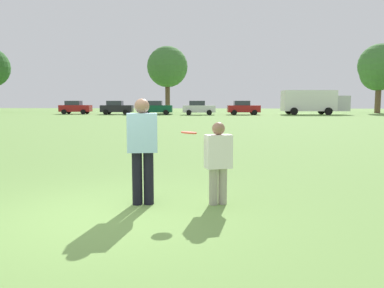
{
  "coord_description": "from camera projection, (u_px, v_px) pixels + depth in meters",
  "views": [
    {
      "loc": [
        1.86,
        -5.61,
        1.78
      ],
      "look_at": [
        1.28,
        1.41,
        0.99
      ],
      "focal_mm": 35.88,
      "sensor_mm": 36.0,
      "label": 1
    }
  ],
  "objects": [
    {
      "name": "tree_east_oak",
      "position": [
        380.0,
        65.0,
        56.3
      ],
      "size": [
        6.25,
        6.25,
        10.16
      ],
      "color": "brown",
      "rests_on": "ground"
    },
    {
      "name": "ground_plane",
      "position": [
        102.0,
        217.0,
        5.91
      ],
      "size": [
        176.88,
        176.88,
        0.0
      ],
      "primitive_type": "plane",
      "color": "#6B9347"
    },
    {
      "name": "parked_car_near_right",
      "position": [
        243.0,
        108.0,
        50.12
      ],
      "size": [
        4.33,
        2.47,
        1.82
      ],
      "color": "maroon",
      "rests_on": "ground"
    },
    {
      "name": "parked_car_near_left",
      "position": [
        75.0,
        107.0,
        52.91
      ],
      "size": [
        4.33,
        2.47,
        1.82
      ],
      "color": "maroon",
      "rests_on": "ground"
    },
    {
      "name": "player_thrower",
      "position": [
        142.0,
        145.0,
        6.54
      ],
      "size": [
        0.55,
        0.38,
        1.82
      ],
      "color": "black",
      "rests_on": "ground"
    },
    {
      "name": "tree_east_birch",
      "position": [
        379.0,
        73.0,
        56.66
      ],
      "size": [
        5.29,
        5.29,
        8.6
      ],
      "color": "brown",
      "rests_on": "ground"
    },
    {
      "name": "traffic_cone",
      "position": [
        139.0,
        139.0,
        15.86
      ],
      "size": [
        0.32,
        0.32,
        0.48
      ],
      "color": "#D8590C",
      "rests_on": "ground"
    },
    {
      "name": "parked_car_mid_left",
      "position": [
        116.0,
        108.0,
        51.33
      ],
      "size": [
        4.33,
        2.47,
        1.82
      ],
      "color": "black",
      "rests_on": "ground"
    },
    {
      "name": "tree_center_elm",
      "position": [
        167.0,
        67.0,
        59.17
      ],
      "size": [
        6.27,
        6.27,
        10.19
      ],
      "color": "brown",
      "rests_on": "ground"
    },
    {
      "name": "frisbee",
      "position": [
        189.0,
        133.0,
        6.52
      ],
      "size": [
        0.27,
        0.27,
        0.05
      ],
      "color": "#E54C33"
    },
    {
      "name": "player_defender",
      "position": [
        218.0,
        159.0,
        6.56
      ],
      "size": [
        0.5,
        0.39,
        1.43
      ],
      "color": "gray",
      "rests_on": "ground"
    },
    {
      "name": "box_truck",
      "position": [
        313.0,
        101.0,
        50.33
      ],
      "size": [
        8.66,
        3.43,
        3.18
      ],
      "color": "white",
      "rests_on": "ground"
    },
    {
      "name": "parked_car_center",
      "position": [
        156.0,
        108.0,
        50.33
      ],
      "size": [
        4.33,
        2.47,
        1.82
      ],
      "color": "#0C4C2D",
      "rests_on": "ground"
    },
    {
      "name": "parked_car_mid_right",
      "position": [
        199.0,
        108.0,
        49.7
      ],
      "size": [
        4.33,
        2.47,
        1.82
      ],
      "color": "silver",
      "rests_on": "ground"
    }
  ]
}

